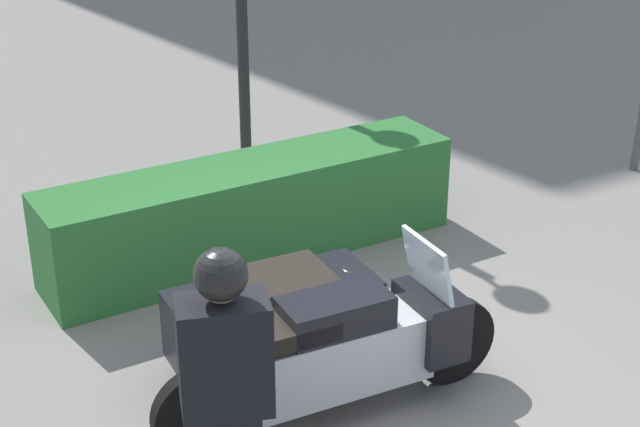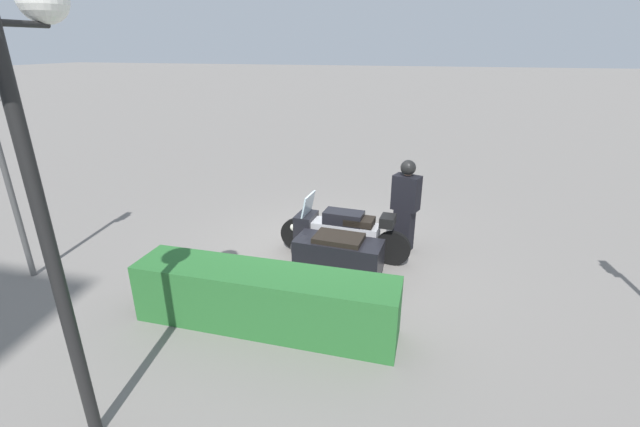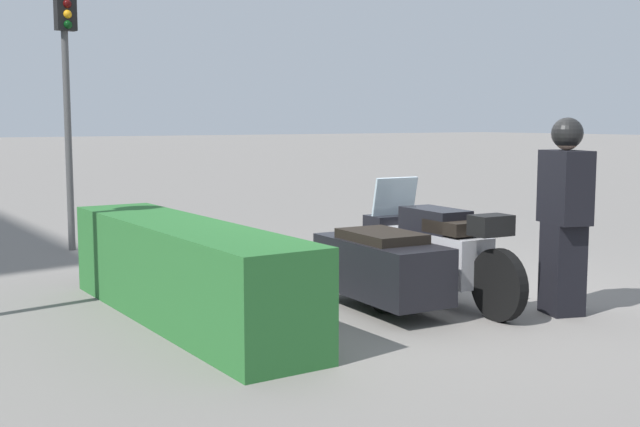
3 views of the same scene
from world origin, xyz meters
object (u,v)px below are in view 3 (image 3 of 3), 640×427
Objects in this scene: officer_rider at (565,211)px; traffic_light_near at (67,86)px; police_motorcycle at (399,256)px; hedge_bush_curbside at (184,272)px.

traffic_light_near is at bearing -47.20° from officer_rider.
traffic_light_near is (5.94, 2.64, 1.24)m from officer_rider.
police_motorcycle is 0.67× the size of hedge_bush_curbside.
traffic_light_near reaches higher than officer_rider.
officer_rider is 3.39m from hedge_bush_curbside.
police_motorcycle is 1.40× the size of officer_rider.
police_motorcycle is 5.40m from traffic_light_near.
officer_rider is 6.62m from traffic_light_near.
police_motorcycle is at bearing -105.34° from hedge_bush_curbside.
officer_rider reaches higher than police_motorcycle.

